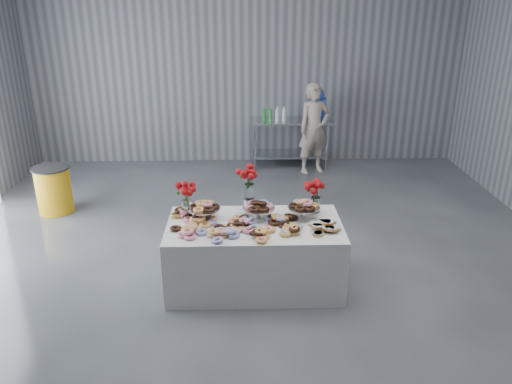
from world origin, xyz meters
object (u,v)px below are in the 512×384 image
display_table (255,254)px  water_jug (318,106)px  person (314,129)px  trash_barrel (54,189)px  prep_table (290,135)px

display_table → water_jug: water_jug is taller
person → display_table: bearing=-127.8°
water_jug → person: (-0.11, -0.32, -0.34)m
water_jug → person: 0.48m
display_table → trash_barrel: bearing=144.3°
water_jug → trash_barrel: size_ratio=0.79×
person → trash_barrel: size_ratio=2.31×
display_table → water_jug: 4.36m
trash_barrel → display_table: bearing=-35.7°
water_jug → person: person is taller
prep_table → trash_barrel: 4.23m
prep_table → trash_barrel: size_ratio=2.14×
water_jug → person: bearing=-108.9°
prep_table → water_jug: 0.73m
person → trash_barrel: 4.46m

